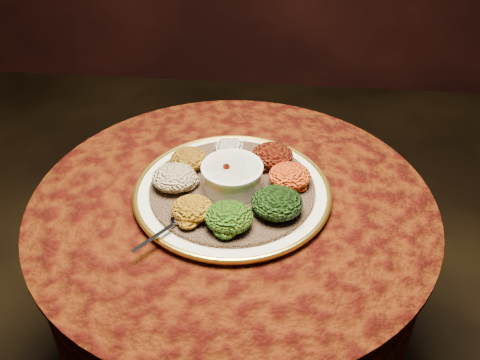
{
  "coord_description": "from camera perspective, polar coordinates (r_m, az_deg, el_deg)",
  "views": [
    {
      "loc": [
        0.11,
        -0.96,
        1.55
      ],
      "look_at": [
        0.01,
        0.05,
        0.76
      ],
      "focal_mm": 40.0,
      "sensor_mm": 36.0,
      "label": 1
    }
  ],
  "objects": [
    {
      "name": "table",
      "position": [
        1.38,
        -0.76,
        -7.95
      ],
      "size": [
        0.96,
        0.96,
        0.73
      ],
      "color": "black",
      "rests_on": "ground"
    },
    {
      "name": "portion_timatim",
      "position": [
        1.25,
        -7.02,
        0.26
      ],
      "size": [
        0.11,
        0.1,
        0.05
      ],
      "primitive_type": "ellipsoid",
      "color": "maroon",
      "rests_on": "injera"
    },
    {
      "name": "injera",
      "position": [
        1.26,
        -0.83,
        -0.9
      ],
      "size": [
        0.5,
        0.5,
        0.01
      ],
      "primitive_type": "cylinder",
      "rotation": [
        0.0,
        0.0,
        0.35
      ],
      "color": "brown",
      "rests_on": "platter"
    },
    {
      "name": "portion_tikil",
      "position": [
        1.26,
        5.31,
        0.45
      ],
      "size": [
        0.1,
        0.09,
        0.05
      ],
      "primitive_type": "ellipsoid",
      "color": "#CA7310",
      "rests_on": "injera"
    },
    {
      "name": "stew_bowl",
      "position": [
        1.24,
        -0.84,
        0.53
      ],
      "size": [
        0.14,
        0.14,
        0.06
      ],
      "color": "silver",
      "rests_on": "injera"
    },
    {
      "name": "platter",
      "position": [
        1.27,
        -0.82,
        -1.28
      ],
      "size": [
        0.6,
        0.6,
        0.02
      ],
      "rotation": [
        0.0,
        0.0,
        -0.43
      ],
      "color": "white",
      "rests_on": "table"
    },
    {
      "name": "portion_mixveg",
      "position": [
        1.14,
        -1.19,
        -3.96
      ],
      "size": [
        0.1,
        0.1,
        0.05
      ],
      "primitive_type": "ellipsoid",
      "color": "#A2370A",
      "rests_on": "injera"
    },
    {
      "name": "portion_kik",
      "position": [
        1.17,
        -5.1,
        -3.07
      ],
      "size": [
        0.09,
        0.09,
        0.04
      ],
      "primitive_type": "ellipsoid",
      "color": "#A1610E",
      "rests_on": "injera"
    },
    {
      "name": "portion_kitfo",
      "position": [
        1.32,
        3.47,
        2.64
      ],
      "size": [
        0.1,
        0.1,
        0.05
      ],
      "primitive_type": "ellipsoid",
      "color": "black",
      "rests_on": "injera"
    },
    {
      "name": "spoon",
      "position": [
        1.16,
        -6.78,
        -4.48
      ],
      "size": [
        0.11,
        0.13,
        0.01
      ],
      "rotation": [
        0.0,
        0.0,
        -2.21
      ],
      "color": "silver",
      "rests_on": "injera"
    },
    {
      "name": "portion_shiro",
      "position": [
        1.32,
        -5.43,
        2.29
      ],
      "size": [
        0.09,
        0.09,
        0.04
      ],
      "primitive_type": "ellipsoid",
      "color": "brown",
      "rests_on": "injera"
    },
    {
      "name": "portion_gomen",
      "position": [
        1.17,
        3.97,
        -2.45
      ],
      "size": [
        0.11,
        0.11,
        0.06
      ],
      "primitive_type": "ellipsoid",
      "color": "black",
      "rests_on": "injera"
    },
    {
      "name": "portion_ayib",
      "position": [
        1.36,
        -1.15,
        3.45
      ],
      "size": [
        0.08,
        0.07,
        0.04
      ],
      "primitive_type": "ellipsoid",
      "color": "silver",
      "rests_on": "injera"
    }
  ]
}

